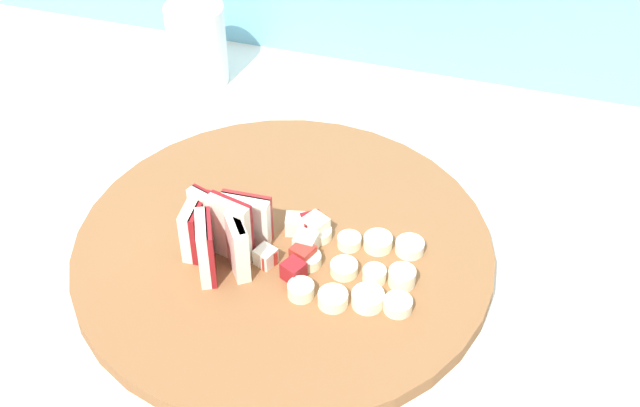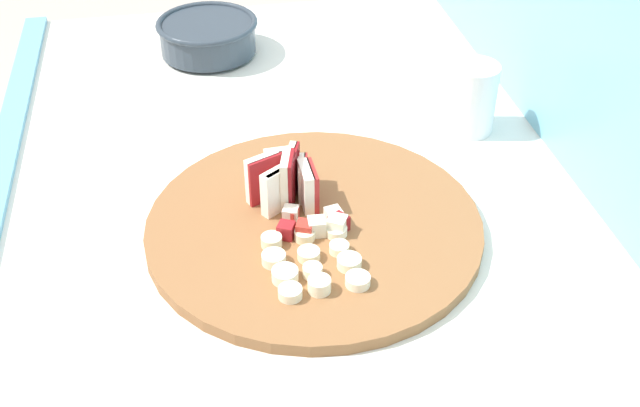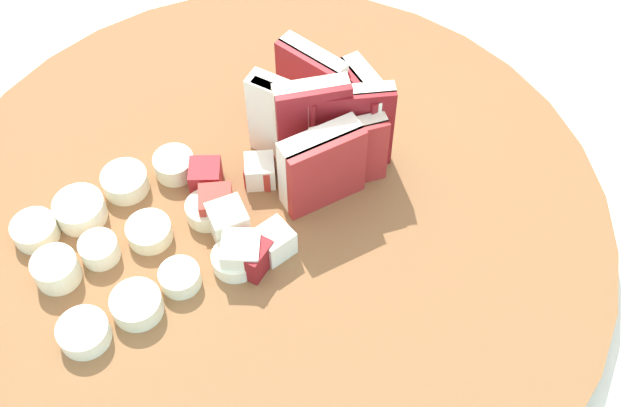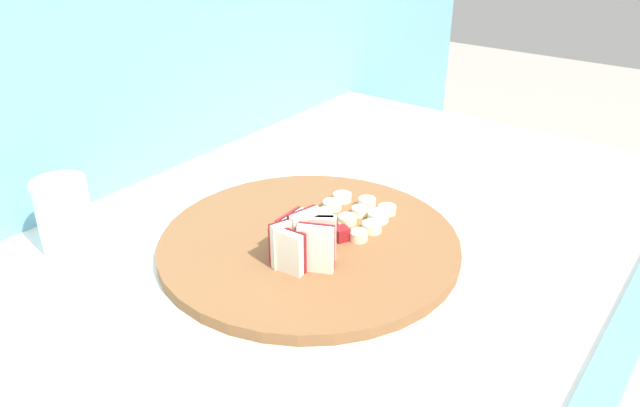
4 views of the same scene
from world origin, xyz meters
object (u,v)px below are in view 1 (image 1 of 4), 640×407
Objects in this scene: apple_wedge_fan at (222,230)px; apple_dice_pile at (299,242)px; banana_slice_rows at (360,271)px; cutting_board at (283,251)px; small_jar at (197,45)px.

apple_wedge_fan is 0.07m from apple_dice_pile.
apple_dice_pile is at bearing 19.94° from apple_wedge_fan.
apple_dice_pile is 0.07m from banana_slice_rows.
apple_dice_pile reaches higher than cutting_board.
cutting_board is 0.33m from small_jar.
cutting_board is at bearing -53.55° from small_jar.
cutting_board is at bearing 25.78° from apple_wedge_fan.
apple_dice_pile is at bearing 164.75° from banana_slice_rows.
banana_slice_rows reaches higher than cutting_board.
cutting_board is 0.02m from apple_dice_pile.
small_jar is (-0.14, 0.29, 0.01)m from apple_wedge_fan.
small_jar reaches higher than banana_slice_rows.
banana_slice_rows is at bearing -45.56° from small_jar.
banana_slice_rows is (0.13, 0.01, -0.02)m from apple_wedge_fan.
banana_slice_rows is at bearing 2.91° from apple_wedge_fan.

